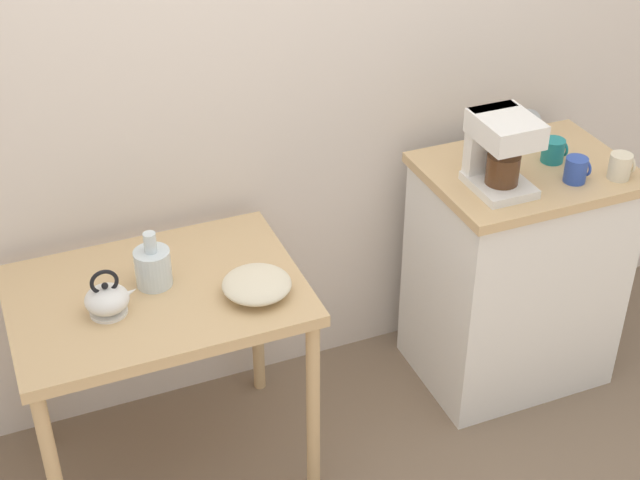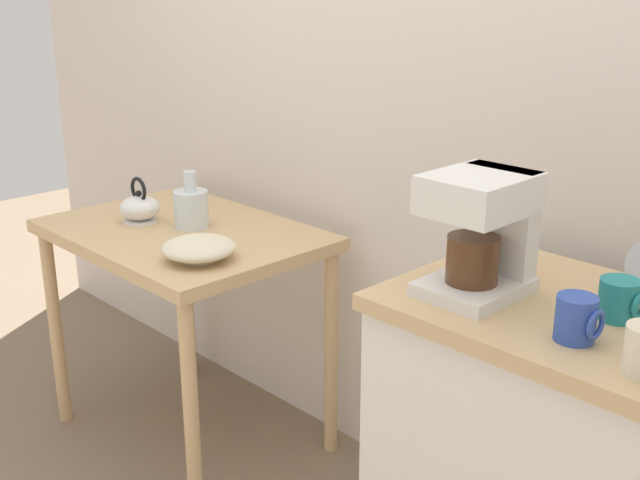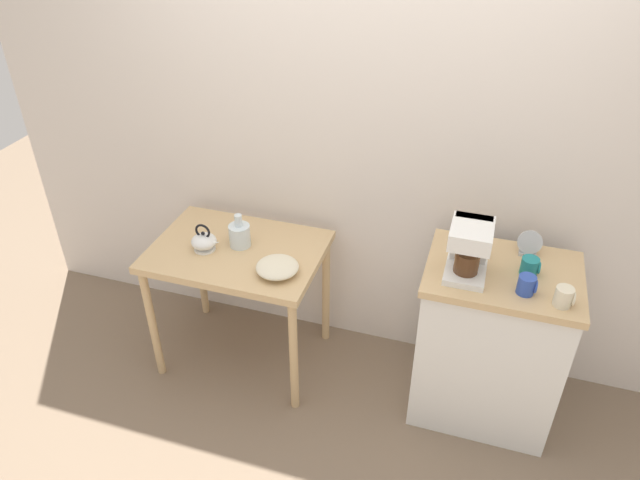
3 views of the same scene
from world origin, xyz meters
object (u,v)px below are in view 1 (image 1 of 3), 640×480
glass_carafe_vase (153,266)px  mug_dark_teal (554,150)px  table_clock (527,128)px  mug_small_cream (621,166)px  teakettle (108,299)px  coffee_maker (500,148)px  bowl_stoneware (257,284)px  mug_blue (576,170)px

glass_carafe_vase → mug_dark_teal: mug_dark_teal is taller
mug_dark_teal → table_clock: (-0.01, 0.16, 0.01)m
mug_small_cream → table_clock: (-0.15, 0.34, 0.01)m
glass_carafe_vase → mug_small_cream: (1.56, -0.18, 0.11)m
teakettle → coffee_maker: size_ratio=0.61×
glass_carafe_vase → mug_dark_teal: 1.43m
glass_carafe_vase → coffee_maker: 1.17m
bowl_stoneware → mug_blue: bearing=1.4°
teakettle → mug_small_cream: 1.73m
glass_carafe_vase → mug_small_cream: size_ratio=2.07×
mug_blue → table_clock: table_clock is taller
bowl_stoneware → mug_small_cream: 1.30m
mug_small_cream → teakettle: bearing=177.1°
coffee_maker → mug_dark_teal: (0.27, 0.07, -0.10)m
teakettle → mug_dark_teal: 1.59m
glass_carafe_vase → table_clock: bearing=6.6°
mug_dark_teal → mug_blue: bearing=-94.2°
glass_carafe_vase → table_clock: (1.41, 0.16, 0.12)m
teakettle → table_clock: (1.57, 0.26, 0.14)m
mug_dark_teal → table_clock: bearing=93.2°
mug_dark_teal → bowl_stoneware: bearing=-171.3°
table_clock → coffee_maker: bearing=-138.9°
teakettle → glass_carafe_vase: (0.16, 0.09, 0.02)m
bowl_stoneware → mug_small_cream: (1.29, -0.01, 0.14)m
teakettle → table_clock: size_ratio=1.28×
teakettle → coffee_maker: 1.33m
bowl_stoneware → glass_carafe_vase: size_ratio=1.14×
glass_carafe_vase → coffee_maker: size_ratio=0.71×
teakettle → mug_small_cream: (1.72, -0.09, 0.13)m
mug_blue → glass_carafe_vase: bearing=174.3°
bowl_stoneware → coffee_maker: bearing=6.6°
table_clock → mug_small_cream: bearing=-66.7°
teakettle → mug_blue: bearing=-1.8°
teakettle → mug_dark_teal: (1.58, 0.10, 0.12)m
coffee_maker → table_clock: (0.26, 0.23, -0.09)m
mug_dark_teal → glass_carafe_vase: bearing=-179.7°
mug_dark_teal → table_clock: table_clock is taller
bowl_stoneware → table_clock: bearing=16.3°
glass_carafe_vase → mug_blue: mug_blue is taller
bowl_stoneware → table_clock: size_ratio=1.68×
mug_blue → mug_dark_teal: 0.15m
teakettle → table_clock: 1.60m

